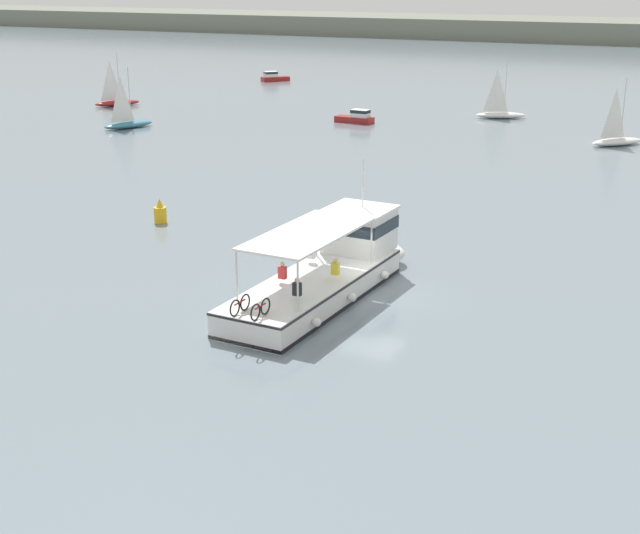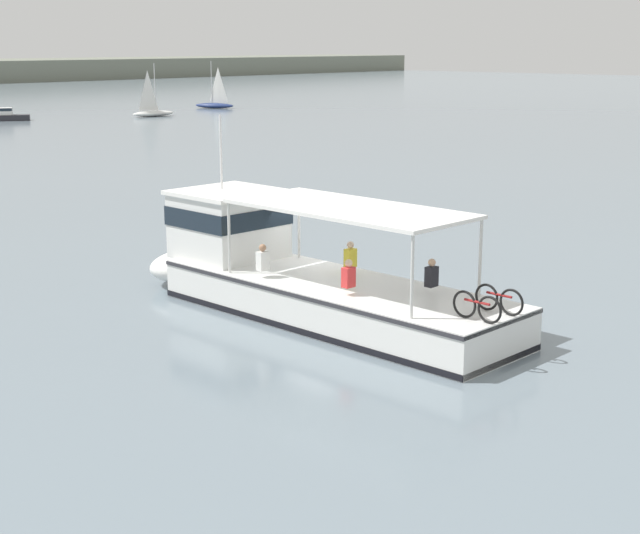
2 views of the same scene
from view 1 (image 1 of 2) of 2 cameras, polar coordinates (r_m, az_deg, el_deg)
The scene contains 9 objects.
ground_plane at distance 38.67m, azimuth 3.42°, elevation -1.67°, with size 400.00×400.00×0.00m, color slate.
ferry_main at distance 38.51m, azimuth 0.72°, elevation -0.13°, with size 3.89×12.94×5.32m.
motorboat_mid_channel at distance 83.73m, azimuth 2.37°, elevation 9.61°, with size 3.67×1.49×1.26m.
motorboat_off_bow at distance 117.42m, azimuth -3.00°, elevation 12.11°, with size 3.29×3.61×1.26m.
sailboat_off_stern at distance 76.21m, azimuth 18.54°, elevation 7.82°, with size 4.26×4.50×5.40m.
sailboat_far_right at distance 82.54m, azimuth -12.25°, elevation 9.09°, with size 3.14×4.97×5.40m.
sailboat_horizon_west at distance 97.07m, azimuth -12.94°, elevation 10.37°, with size 3.77×4.79×5.40m.
sailboat_far_left at distance 88.09m, azimuth 11.52°, elevation 9.70°, with size 4.95×3.27×5.40m.
channel_buoy at distance 50.14m, azimuth -10.24°, elevation 3.43°, with size 0.70×0.70×1.40m.
Camera 1 is at (13.93, -33.57, 13.20)m, focal length 49.78 mm.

